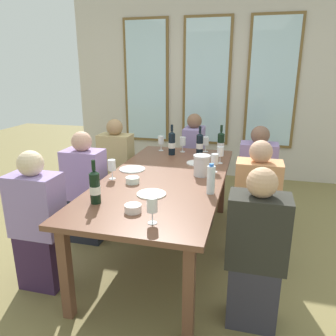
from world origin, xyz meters
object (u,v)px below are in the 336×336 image
seated_person_2 (38,225)px  seated_person_4 (117,168)px  wine_glass_3 (112,166)px  wine_glass_5 (152,205)px  metal_pitcher (202,165)px  seated_person_0 (85,190)px  wine_bottle_1 (221,143)px  wine_glass_4 (215,160)px  white_plate_2 (132,169)px  wine_bottle_2 (95,187)px  dining_table (165,184)px  wine_glass_2 (161,141)px  wine_glass_6 (220,152)px  white_plate_1 (197,163)px  water_bottle (211,179)px  wine_glass_0 (206,142)px  seated_person_3 (256,254)px  white_plate_0 (151,194)px  tasting_bowl_0 (133,180)px  wine_glass_1 (183,142)px  seated_person_6 (194,158)px  seated_person_5 (256,180)px  wine_bottle_3 (172,143)px  tasting_bowl_1 (133,208)px

seated_person_2 → seated_person_4: 1.52m
wine_glass_3 → wine_glass_5: 0.94m
metal_pitcher → seated_person_0: bearing=-174.6°
wine_bottle_1 → wine_glass_4: 0.67m
wine_glass_3 → seated_person_4: 1.08m
white_plate_2 → wine_bottle_2: size_ratio=0.76×
dining_table → seated_person_2: (-0.81, -0.74, -0.15)m
wine_glass_2 → wine_glass_6: 0.81m
wine_glass_2 → wine_glass_5: 1.87m
white_plate_1 → water_bottle: bearing=-73.2°
wine_glass_5 → wine_glass_0: bearing=88.2°
seated_person_0 → seated_person_3: same height
dining_table → white_plate_0: 0.44m
tasting_bowl_0 → seated_person_3: size_ratio=0.10×
water_bottle → seated_person_0: bearing=166.1°
wine_glass_1 → seated_person_4: 0.85m
metal_pitcher → wine_glass_0: bearing=96.0°
seated_person_6 → water_bottle: bearing=-75.7°
wine_glass_5 → seated_person_2: size_ratio=0.16×
wine_bottle_1 → seated_person_4: seated_person_4 is taller
wine_glass_0 → seated_person_6: (-0.22, 0.46, -0.33)m
metal_pitcher → seated_person_2: (-1.12, -0.86, -0.31)m
seated_person_5 → metal_pitcher: bearing=-128.9°
dining_table → tasting_bowl_0: (-0.22, -0.23, 0.09)m
wine_glass_3 → wine_glass_5: size_ratio=1.00×
wine_glass_4 → seated_person_2: seated_person_2 is taller
white_plate_0 → wine_bottle_1: (0.39, 1.36, 0.12)m
wine_bottle_3 → wine_glass_4: bearing=-43.7°
white_plate_0 → seated_person_5: (0.80, 1.17, -0.22)m
white_plate_1 → seated_person_4: seated_person_4 is taller
seated_person_2 → seated_person_3: (1.62, -0.01, 0.00)m
seated_person_4 → white_plate_2: bearing=-55.5°
wine_bottle_2 → seated_person_6: seated_person_6 is taller
tasting_bowl_0 → seated_person_3: seated_person_3 is taller
tasting_bowl_1 → wine_glass_5: (0.18, -0.13, 0.10)m
white_plate_1 → white_plate_2: same height
seated_person_0 → wine_glass_6: bearing=23.6°
white_plate_2 → wine_glass_4: bearing=9.1°
wine_glass_1 → seated_person_6: 0.63m
white_plate_2 → wine_glass_6: bearing=28.3°
tasting_bowl_0 → seated_person_4: 1.19m
wine_glass_1 → seated_person_3: seated_person_3 is taller
white_plate_0 → wine_glass_4: bearing=59.9°
tasting_bowl_0 → wine_glass_2: (-0.07, 1.15, 0.09)m
wine_glass_2 → seated_person_3: size_ratio=0.16×
white_plate_1 → wine_bottle_2: 1.31m
seated_person_0 → seated_person_4: 0.77m
water_bottle → seated_person_5: size_ratio=0.22×
white_plate_0 → tasting_bowl_0: (-0.23, 0.21, 0.02)m
seated_person_2 → white_plate_1: bearing=50.4°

